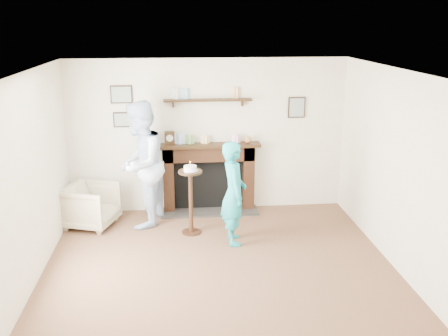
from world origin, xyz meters
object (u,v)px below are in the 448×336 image
Objects in this scene: armchair at (93,226)px; pedestal_table at (191,189)px; man at (144,224)px; woman at (233,242)px.

pedestal_table is at bearing -86.00° from armchair.
armchair is 0.65× the size of pedestal_table.
pedestal_table reaches higher than armchair.
man is (0.78, 0.00, 0.00)m from armchair.
pedestal_table is (1.52, -0.40, 0.69)m from armchair.
woman is at bearing 74.25° from man.
woman is (1.33, -0.78, 0.00)m from man.
woman is (2.11, -0.78, 0.00)m from armchair.
armchair is at bearing 165.13° from pedestal_table.
woman reaches higher than armchair.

